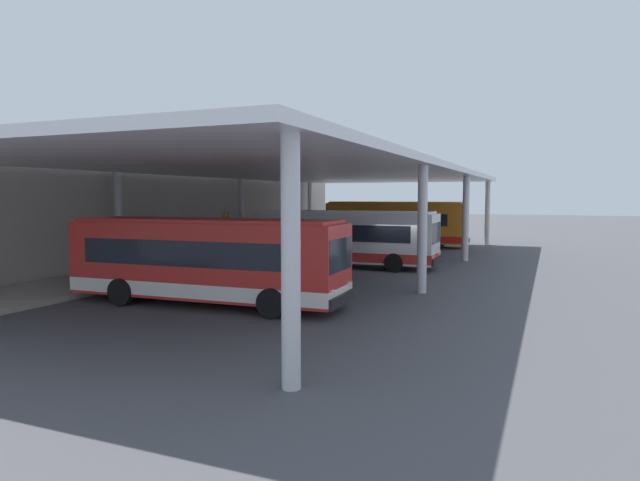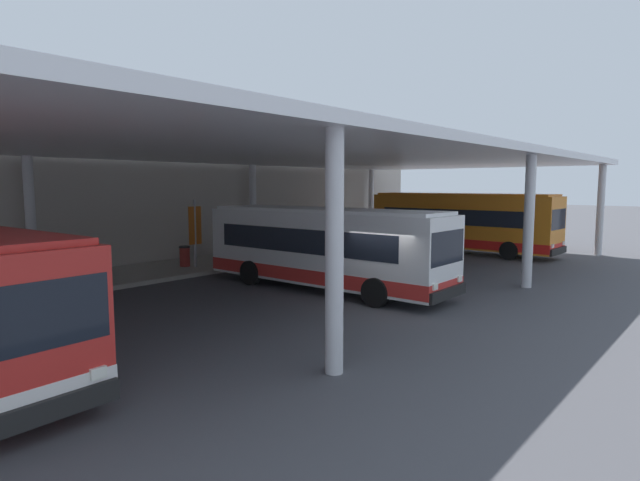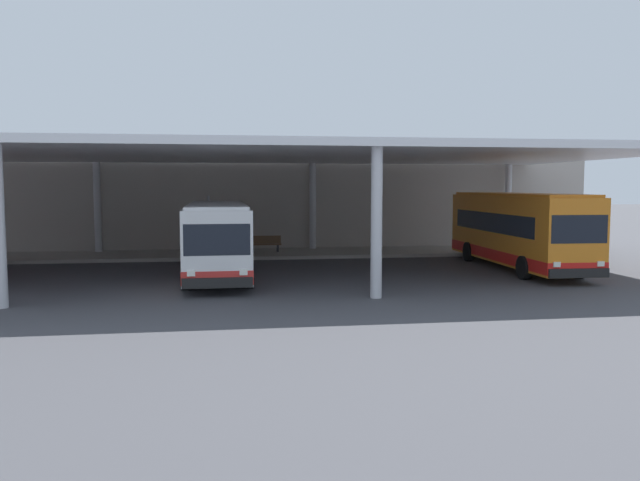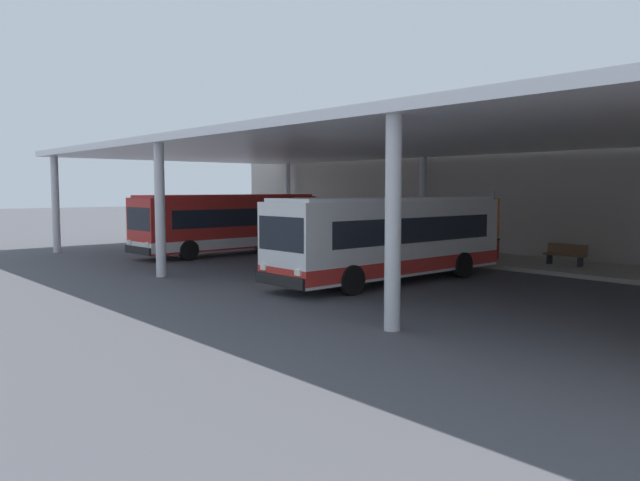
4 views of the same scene
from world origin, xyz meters
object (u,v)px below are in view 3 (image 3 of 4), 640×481
object	(u,v)px
trash_bin	(205,245)
banner_sign	(209,222)
bus_second_bay	(217,239)
bus_middle_bay	(517,230)
bench_waiting	(265,244)

from	to	relation	value
trash_bin	banner_sign	distance (m)	1.43
bus_second_bay	bus_middle_bay	distance (m)	14.02
bus_middle_bay	bench_waiting	size ratio (longest dim) A/B	6.33
bus_middle_bay	banner_sign	distance (m)	16.00
bench_waiting	bus_middle_bay	bearing A→B (deg)	-33.56
bus_second_bay	trash_bin	xyz separation A→B (m)	(-0.77, 8.03, -0.98)
bus_second_bay	banner_sign	distance (m)	7.52
bench_waiting	trash_bin	world-z (taller)	trash_bin
bus_middle_bay	trash_bin	bearing A→B (deg)	153.92
bus_middle_bay	banner_sign	xyz separation A→B (m)	(-14.53, 6.70, 0.14)
bus_middle_bay	bench_waiting	xyz separation A→B (m)	(-11.42, 7.58, -1.18)
bench_waiting	banner_sign	world-z (taller)	banner_sign
bus_second_bay	bench_waiting	world-z (taller)	bus_second_bay
bench_waiting	banner_sign	size ratio (longest dim) A/B	0.56
bus_middle_bay	bench_waiting	world-z (taller)	bus_middle_bay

